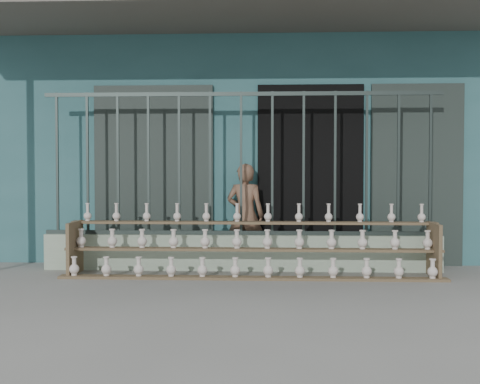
{
  "coord_description": "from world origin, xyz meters",
  "views": [
    {
      "loc": [
        0.34,
        -6.26,
        1.25
      ],
      "look_at": [
        0.0,
        1.0,
        1.0
      ],
      "focal_mm": 45.0,
      "sensor_mm": 36.0,
      "label": 1
    }
  ],
  "objects": [
    {
      "name": "parapet_wall",
      "position": [
        0.0,
        1.3,
        0.23
      ],
      "size": [
        5.0,
        0.2,
        0.45
      ],
      "primitive_type": "cube",
      "color": "#9BB097",
      "rests_on": "ground"
    },
    {
      "name": "elderly_woman",
      "position": [
        0.04,
        1.6,
        0.68
      ],
      "size": [
        0.54,
        0.41,
        1.35
      ],
      "primitive_type": "imported",
      "rotation": [
        0.0,
        0.0,
        2.96
      ],
      "color": "brown",
      "rests_on": "ground"
    },
    {
      "name": "workshop_building",
      "position": [
        0.0,
        4.23,
        1.62
      ],
      "size": [
        7.4,
        6.6,
        3.21
      ],
      "color": "#2C5B5E",
      "rests_on": "ground"
    },
    {
      "name": "ground",
      "position": [
        0.0,
        0.0,
        0.0
      ],
      "size": [
        60.0,
        60.0,
        0.0
      ],
      "primitive_type": "plane",
      "color": "slate"
    },
    {
      "name": "shelf_rack",
      "position": [
        0.15,
        0.89,
        0.36
      ],
      "size": [
        4.5,
        0.68,
        0.85
      ],
      "color": "brown",
      "rests_on": "ground"
    },
    {
      "name": "security_fence",
      "position": [
        -0.0,
        1.3,
        1.35
      ],
      "size": [
        5.0,
        0.04,
        1.8
      ],
      "color": "#283330",
      "rests_on": "parapet_wall"
    }
  ]
}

